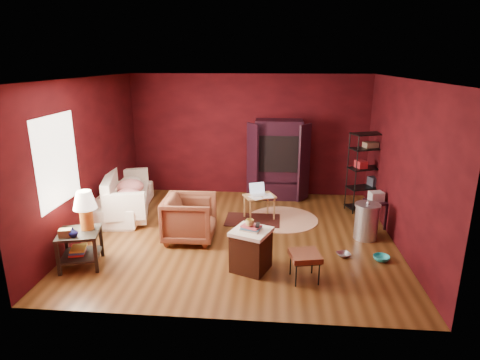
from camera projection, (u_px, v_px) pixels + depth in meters
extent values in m
cube|color=brown|center=(239.00, 236.00, 7.36)|extent=(5.50, 5.00, 0.02)
cube|color=white|center=(239.00, 78.00, 6.55)|extent=(5.50, 5.00, 0.02)
cube|color=#460A0E|center=(249.00, 135.00, 9.35)|extent=(5.50, 0.02, 2.80)
cube|color=#460A0E|center=(219.00, 214.00, 4.56)|extent=(5.50, 0.02, 2.80)
cube|color=#460A0E|center=(86.00, 158.00, 7.19)|extent=(0.02, 5.00, 2.80)
cube|color=#460A0E|center=(402.00, 165.00, 6.73)|extent=(0.02, 5.00, 2.80)
cube|color=white|center=(57.00, 161.00, 6.18)|extent=(0.02, 1.20, 1.40)
imported|color=white|center=(126.00, 195.00, 8.34)|extent=(0.81, 2.05, 0.78)
imported|color=black|center=(190.00, 216.00, 7.07)|extent=(0.82, 0.88, 0.89)
imported|color=#AAADB1|center=(344.00, 250.00, 6.54)|extent=(0.23, 0.12, 0.22)
imported|color=#27B0B6|center=(382.00, 253.00, 6.39)|extent=(0.27, 0.15, 0.26)
imported|color=#0C0E3F|center=(73.00, 232.00, 5.94)|extent=(0.15, 0.15, 0.14)
imported|color=#D5C068|center=(250.00, 222.00, 5.92)|extent=(0.13, 0.11, 0.13)
cube|color=black|center=(79.00, 233.00, 6.13)|extent=(0.73, 0.73, 0.04)
cube|color=black|center=(81.00, 255.00, 6.23)|extent=(0.68, 0.68, 0.03)
cube|color=black|center=(58.00, 259.00, 5.91)|extent=(0.06, 0.06, 0.56)
cube|color=black|center=(96.00, 256.00, 6.00)|extent=(0.06, 0.06, 0.56)
cube|color=black|center=(66.00, 243.00, 6.41)|extent=(0.06, 0.06, 0.56)
cube|color=black|center=(101.00, 240.00, 6.50)|extent=(0.06, 0.06, 0.56)
cylinder|color=orange|center=(87.00, 219.00, 6.19)|extent=(0.24, 0.24, 0.34)
cone|color=#F2E5C6|center=(84.00, 200.00, 6.10)|extent=(0.44, 0.44, 0.28)
cube|color=#9C9355|center=(65.00, 233.00, 5.94)|extent=(0.20, 0.16, 0.12)
cube|color=#E44439|center=(78.00, 252.00, 6.21)|extent=(0.28, 0.33, 0.03)
cube|color=#3982E4|center=(78.00, 250.00, 6.20)|extent=(0.28, 0.33, 0.03)
cube|color=#FFEE54|center=(79.00, 248.00, 6.20)|extent=(0.28, 0.33, 0.03)
cube|color=white|center=(129.00, 201.00, 8.35)|extent=(1.20, 1.91, 0.37)
cube|color=white|center=(112.00, 191.00, 8.22)|extent=(0.64, 1.76, 0.75)
cube|color=white|center=(125.00, 207.00, 7.45)|extent=(0.77, 0.36, 0.51)
cube|color=white|center=(132.00, 180.00, 9.13)|extent=(0.77, 0.36, 0.51)
ellipsoid|color=red|center=(128.00, 195.00, 7.79)|extent=(0.60, 0.60, 0.26)
ellipsoid|color=red|center=(130.00, 187.00, 8.27)|extent=(0.67, 0.67, 0.30)
ellipsoid|color=white|center=(132.00, 182.00, 8.72)|extent=(0.55, 0.55, 0.24)
cube|color=#3E1B0E|center=(251.00, 251.00, 6.08)|extent=(0.65, 0.65, 0.60)
cube|color=white|center=(251.00, 232.00, 5.99)|extent=(0.69, 0.69, 0.06)
cube|color=beige|center=(251.00, 229.00, 5.97)|extent=(0.35, 0.31, 0.02)
cube|color=teal|center=(251.00, 228.00, 5.97)|extent=(0.33, 0.28, 0.02)
cube|color=#C04851|center=(251.00, 226.00, 5.96)|extent=(0.33, 0.30, 0.02)
cube|color=black|center=(258.00, 225.00, 5.94)|extent=(0.06, 0.18, 0.02)
cube|color=black|center=(305.00, 256.00, 5.76)|extent=(0.49, 0.49, 0.08)
cube|color=black|center=(305.00, 259.00, 5.78)|extent=(0.44, 0.44, 0.02)
cylinder|color=black|center=(296.00, 276.00, 5.65)|extent=(0.02, 0.02, 0.34)
cylinder|color=black|center=(319.00, 274.00, 5.68)|extent=(0.02, 0.02, 0.34)
cylinder|color=black|center=(290.00, 264.00, 5.96)|extent=(0.02, 0.02, 0.34)
cylinder|color=black|center=(312.00, 263.00, 6.00)|extent=(0.02, 0.02, 0.34)
cylinder|color=beige|center=(282.00, 219.00, 8.09)|extent=(1.59, 1.59, 0.01)
cube|color=#4E1A15|center=(253.00, 220.00, 8.03)|extent=(1.09, 0.74, 0.01)
cube|color=#E0AB66|center=(259.00, 196.00, 7.97)|extent=(0.70, 0.61, 0.03)
cylinder|color=#E0AB66|center=(250.00, 212.00, 7.81)|extent=(0.05, 0.05, 0.49)
cylinder|color=#E0AB66|center=(274.00, 209.00, 7.97)|extent=(0.05, 0.05, 0.49)
cylinder|color=#E0AB66|center=(245.00, 206.00, 8.11)|extent=(0.05, 0.05, 0.49)
cylinder|color=#E0AB66|center=(268.00, 204.00, 8.27)|extent=(0.05, 0.05, 0.49)
cube|color=white|center=(259.00, 195.00, 7.99)|extent=(0.37, 0.32, 0.02)
cube|color=silver|center=(257.00, 188.00, 8.06)|extent=(0.31, 0.19, 0.21)
cube|color=white|center=(256.00, 197.00, 7.84)|extent=(0.34, 0.36, 0.00)
cube|color=white|center=(268.00, 196.00, 7.93)|extent=(0.27, 0.33, 0.00)
cube|color=black|center=(278.00, 159.00, 9.16)|extent=(1.05, 0.57, 1.81)
cube|color=black|center=(278.00, 152.00, 9.01)|extent=(0.86, 0.43, 0.81)
cube|color=black|center=(252.00, 162.00, 8.95)|extent=(0.29, 0.38, 1.72)
cube|color=black|center=(304.00, 163.00, 8.86)|extent=(0.28, 0.38, 1.72)
cube|color=#2A2D2F|center=(278.00, 156.00, 9.09)|extent=(0.59, 0.48, 0.50)
cube|color=black|center=(278.00, 158.00, 8.86)|extent=(0.48, 0.01, 0.38)
cube|color=black|center=(278.00, 180.00, 9.25)|extent=(0.86, 0.48, 0.05)
cylinder|color=black|center=(356.00, 176.00, 8.13)|extent=(0.03, 0.03, 1.67)
cylinder|color=black|center=(389.00, 173.00, 8.33)|extent=(0.03, 0.03, 1.67)
cylinder|color=black|center=(347.00, 172.00, 8.43)|extent=(0.03, 0.03, 1.67)
cylinder|color=black|center=(379.00, 169.00, 8.64)|extent=(0.03, 0.03, 1.67)
cube|color=black|center=(365.00, 206.00, 8.60)|extent=(0.89, 0.62, 0.02)
cube|color=black|center=(367.00, 187.00, 8.48)|extent=(0.89, 0.62, 0.02)
cube|color=black|center=(368.00, 168.00, 8.36)|extent=(0.89, 0.62, 0.02)
cube|color=black|center=(370.00, 148.00, 8.24)|extent=(0.89, 0.62, 0.02)
cube|color=black|center=(372.00, 134.00, 8.15)|extent=(0.89, 0.62, 0.02)
cube|color=maroon|center=(361.00, 164.00, 8.28)|extent=(0.26, 0.28, 0.15)
cube|color=#343441|center=(375.00, 181.00, 8.49)|extent=(0.30, 0.30, 0.19)
cube|color=#82654E|center=(371.00, 145.00, 8.21)|extent=(0.33, 0.27, 0.11)
cube|color=black|center=(376.00, 202.00, 7.57)|extent=(0.43, 0.43, 0.04)
cube|color=black|center=(371.00, 218.00, 7.48)|extent=(0.04, 0.04, 0.52)
cube|color=black|center=(386.00, 217.00, 7.53)|extent=(0.04, 0.04, 0.52)
cube|color=black|center=(363.00, 212.00, 7.77)|extent=(0.04, 0.04, 0.52)
cube|color=black|center=(378.00, 211.00, 7.81)|extent=(0.04, 0.04, 0.52)
cube|color=silver|center=(376.00, 196.00, 7.54)|extent=(0.29, 0.25, 0.18)
cylinder|color=silver|center=(366.00, 222.00, 7.15)|extent=(0.54, 0.54, 0.61)
cylinder|color=silver|center=(368.00, 205.00, 7.05)|extent=(0.59, 0.59, 0.04)
sphere|color=silver|center=(368.00, 203.00, 7.04)|extent=(0.08, 0.08, 0.06)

